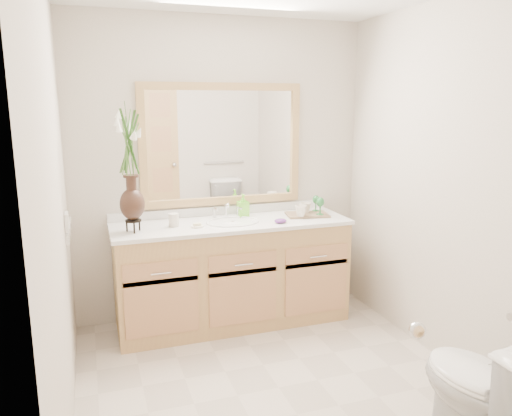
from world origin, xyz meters
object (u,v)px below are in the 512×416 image
object	(u,v)px
toilet	(485,394)
tumbler	(174,220)
flower_vase	(130,151)
soap_bottle	(243,207)
tray	(307,215)

from	to	relation	value
toilet	tumbler	xyz separation A→B (m)	(-1.15, 1.93, 0.51)
toilet	flower_vase	distance (m)	2.58
flower_vase	soap_bottle	distance (m)	1.04
flower_vase	soap_bottle	size ratio (longest dim) A/B	5.14
toilet	tray	bearing A→B (deg)	-88.33
soap_bottle	tray	distance (m)	0.53
tumbler	soap_bottle	world-z (taller)	soap_bottle
tumbler	soap_bottle	distance (m)	0.61
tray	tumbler	bearing A→B (deg)	-169.20
flower_vase	toilet	bearing A→B (deg)	-52.17
toilet	tray	world-z (taller)	tray
tray	toilet	bearing A→B (deg)	-77.93
tumbler	toilet	bearing A→B (deg)	-59.24
soap_bottle	toilet	bearing A→B (deg)	-77.09
flower_vase	tray	xyz separation A→B (m)	(1.39, 0.07, -0.57)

